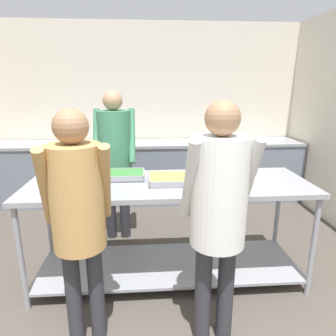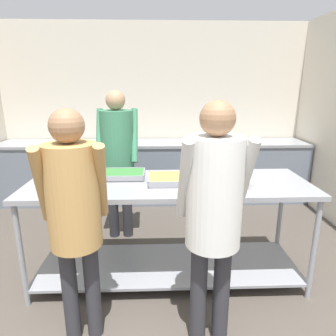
{
  "view_description": "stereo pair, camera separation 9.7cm",
  "coord_description": "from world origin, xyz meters",
  "px_view_note": "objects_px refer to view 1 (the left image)",
  "views": [
    {
      "loc": [
        -0.04,
        -0.76,
        1.73
      ],
      "look_at": [
        0.15,
        1.78,
        1.03
      ],
      "focal_mm": 32.0,
      "sensor_mm": 36.0,
      "label": 1
    },
    {
      "loc": [
        0.05,
        -0.76,
        1.73
      ],
      "look_at": [
        0.15,
        1.78,
        1.03
      ],
      "focal_mm": 32.0,
      "sensor_mm": 36.0,
      "label": 2
    }
  ],
  "objects_px": {
    "serving_tray_roast": "(170,179)",
    "water_bottle": "(217,133)",
    "sauce_pan": "(221,182)",
    "guest_serving_right": "(78,207)",
    "cook_behind_counter": "(115,151)",
    "serving_tray_vegetables": "(122,175)",
    "plate_stack": "(264,184)",
    "guest_serving_left": "(218,203)",
    "broccoli_bowl": "(72,187)"
  },
  "relations": [
    {
      "from": "serving_tray_roast",
      "to": "water_bottle",
      "type": "height_order",
      "value": "water_bottle"
    },
    {
      "from": "serving_tray_roast",
      "to": "sauce_pan",
      "type": "relative_size",
      "value": 1.03
    },
    {
      "from": "guest_serving_right",
      "to": "cook_behind_counter",
      "type": "xyz_separation_m",
      "value": [
        0.09,
        1.48,
        0.04
      ]
    },
    {
      "from": "serving_tray_vegetables",
      "to": "plate_stack",
      "type": "xyz_separation_m",
      "value": [
        1.17,
        -0.35,
        0.0
      ]
    },
    {
      "from": "sauce_pan",
      "to": "cook_behind_counter",
      "type": "relative_size",
      "value": 0.21
    },
    {
      "from": "guest_serving_left",
      "to": "broccoli_bowl",
      "type": "bearing_deg",
      "value": 152.39
    },
    {
      "from": "broccoli_bowl",
      "to": "cook_behind_counter",
      "type": "bearing_deg",
      "value": 77.06
    },
    {
      "from": "serving_tray_roast",
      "to": "water_bottle",
      "type": "relative_size",
      "value": 1.37
    },
    {
      "from": "guest_serving_right",
      "to": "water_bottle",
      "type": "xyz_separation_m",
      "value": [
        1.49,
        2.62,
        0.04
      ]
    },
    {
      "from": "sauce_pan",
      "to": "guest_serving_left",
      "type": "xyz_separation_m",
      "value": [
        -0.16,
        -0.6,
        0.06
      ]
    },
    {
      "from": "serving_tray_vegetables",
      "to": "plate_stack",
      "type": "bearing_deg",
      "value": -16.86
    },
    {
      "from": "water_bottle",
      "to": "guest_serving_right",
      "type": "bearing_deg",
      "value": -119.66
    },
    {
      "from": "guest_serving_right",
      "to": "guest_serving_left",
      "type": "bearing_deg",
      "value": -4.19
    },
    {
      "from": "broccoli_bowl",
      "to": "serving_tray_roast",
      "type": "bearing_deg",
      "value": 14.85
    },
    {
      "from": "cook_behind_counter",
      "to": "guest_serving_left",
      "type": "bearing_deg",
      "value": -63.13
    },
    {
      "from": "serving_tray_roast",
      "to": "guest_serving_right",
      "type": "xyz_separation_m",
      "value": [
        -0.64,
        -0.67,
        0.04
      ]
    },
    {
      "from": "broccoli_bowl",
      "to": "cook_behind_counter",
      "type": "relative_size",
      "value": 0.15
    },
    {
      "from": "serving_tray_roast",
      "to": "plate_stack",
      "type": "height_order",
      "value": "plate_stack"
    },
    {
      "from": "serving_tray_vegetables",
      "to": "sauce_pan",
      "type": "xyz_separation_m",
      "value": [
        0.83,
        -0.29,
        0.01
      ]
    },
    {
      "from": "serving_tray_vegetables",
      "to": "serving_tray_roast",
      "type": "relative_size",
      "value": 1.07
    },
    {
      "from": "cook_behind_counter",
      "to": "sauce_pan",
      "type": "bearing_deg",
      "value": -45.04
    },
    {
      "from": "sauce_pan",
      "to": "guest_serving_right",
      "type": "xyz_separation_m",
      "value": [
        -1.04,
        -0.53,
        0.03
      ]
    },
    {
      "from": "plate_stack",
      "to": "guest_serving_right",
      "type": "xyz_separation_m",
      "value": [
        -1.39,
        -0.47,
        0.04
      ]
    },
    {
      "from": "serving_tray_vegetables",
      "to": "guest_serving_right",
      "type": "bearing_deg",
      "value": -104.55
    },
    {
      "from": "broccoli_bowl",
      "to": "plate_stack",
      "type": "bearing_deg",
      "value": 0.11
    },
    {
      "from": "serving_tray_vegetables",
      "to": "serving_tray_roast",
      "type": "height_order",
      "value": "same"
    },
    {
      "from": "broccoli_bowl",
      "to": "cook_behind_counter",
      "type": "height_order",
      "value": "cook_behind_counter"
    },
    {
      "from": "guest_serving_right",
      "to": "plate_stack",
      "type": "bearing_deg",
      "value": 18.77
    },
    {
      "from": "guest_serving_right",
      "to": "serving_tray_vegetables",
      "type": "bearing_deg",
      "value": 75.45
    },
    {
      "from": "serving_tray_roast",
      "to": "cook_behind_counter",
      "type": "relative_size",
      "value": 0.22
    },
    {
      "from": "sauce_pan",
      "to": "guest_serving_left",
      "type": "distance_m",
      "value": 0.62
    },
    {
      "from": "broccoli_bowl",
      "to": "cook_behind_counter",
      "type": "xyz_separation_m",
      "value": [
        0.23,
        1.01,
        0.07
      ]
    },
    {
      "from": "plate_stack",
      "to": "cook_behind_counter",
      "type": "relative_size",
      "value": 0.16
    },
    {
      "from": "guest_serving_right",
      "to": "water_bottle",
      "type": "distance_m",
      "value": 3.02
    },
    {
      "from": "cook_behind_counter",
      "to": "guest_serving_right",
      "type": "bearing_deg",
      "value": -93.55
    },
    {
      "from": "serving_tray_roast",
      "to": "guest_serving_left",
      "type": "bearing_deg",
      "value": -71.97
    },
    {
      "from": "serving_tray_roast",
      "to": "sauce_pan",
      "type": "height_order",
      "value": "sauce_pan"
    },
    {
      "from": "serving_tray_vegetables",
      "to": "sauce_pan",
      "type": "distance_m",
      "value": 0.88
    },
    {
      "from": "serving_tray_roast",
      "to": "guest_serving_right",
      "type": "relative_size",
      "value": 0.23
    },
    {
      "from": "serving_tray_roast",
      "to": "water_bottle",
      "type": "xyz_separation_m",
      "value": [
        0.86,
        1.95,
        0.09
      ]
    },
    {
      "from": "serving_tray_roast",
      "to": "guest_serving_right",
      "type": "distance_m",
      "value": 0.93
    },
    {
      "from": "guest_serving_left",
      "to": "guest_serving_right",
      "type": "bearing_deg",
      "value": 175.81
    },
    {
      "from": "plate_stack",
      "to": "cook_behind_counter",
      "type": "height_order",
      "value": "cook_behind_counter"
    },
    {
      "from": "serving_tray_vegetables",
      "to": "water_bottle",
      "type": "height_order",
      "value": "water_bottle"
    },
    {
      "from": "guest_serving_left",
      "to": "guest_serving_right",
      "type": "distance_m",
      "value": 0.88
    },
    {
      "from": "serving_tray_roast",
      "to": "sauce_pan",
      "type": "bearing_deg",
      "value": -19.24
    },
    {
      "from": "broccoli_bowl",
      "to": "serving_tray_vegetables",
      "type": "distance_m",
      "value": 0.51
    },
    {
      "from": "serving_tray_roast",
      "to": "sauce_pan",
      "type": "distance_m",
      "value": 0.43
    },
    {
      "from": "sauce_pan",
      "to": "water_bottle",
      "type": "bearing_deg",
      "value": 77.8
    },
    {
      "from": "broccoli_bowl",
      "to": "serving_tray_roast",
      "type": "relative_size",
      "value": 0.67
    }
  ]
}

